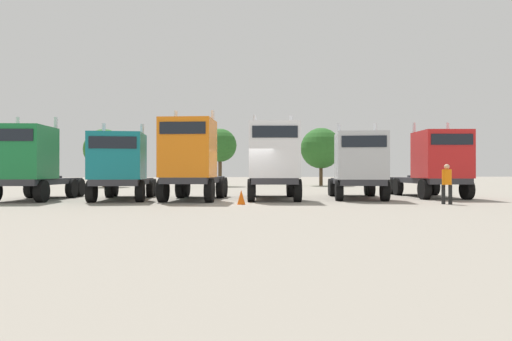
% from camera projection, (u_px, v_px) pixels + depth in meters
% --- Properties ---
extents(ground, '(200.00, 200.00, 0.00)m').
position_uv_depth(ground, '(245.00, 202.00, 19.71)').
color(ground, gray).
extents(semi_truck_green, '(3.01, 6.13, 4.21)m').
position_uv_depth(semi_truck_green, '(29.00, 162.00, 20.68)').
color(semi_truck_green, '#333338').
rests_on(semi_truck_green, ground).
extents(semi_truck_teal, '(2.57, 6.17, 3.88)m').
position_uv_depth(semi_truck_teal, '(121.00, 166.00, 20.93)').
color(semi_truck_teal, '#333338').
rests_on(semi_truck_teal, ground).
extents(semi_truck_orange, '(3.58, 6.07, 4.53)m').
position_uv_depth(semi_truck_orange, '(191.00, 159.00, 20.69)').
color(semi_truck_orange, '#333338').
rests_on(semi_truck_orange, ground).
extents(semi_truck_white, '(3.35, 6.60, 4.40)m').
position_uv_depth(semi_truck_white, '(274.00, 161.00, 21.31)').
color(semi_truck_white, '#333338').
rests_on(semi_truck_white, ground).
extents(semi_truck_silver, '(3.87, 6.71, 3.99)m').
position_uv_depth(semi_truck_silver, '(358.00, 166.00, 21.86)').
color(semi_truck_silver, '#333338').
rests_on(semi_truck_silver, ground).
extents(semi_truck_red, '(3.27, 6.60, 4.18)m').
position_uv_depth(semi_truck_red, '(436.00, 164.00, 22.96)').
color(semi_truck_red, '#333338').
rests_on(semi_truck_red, ground).
extents(visitor_in_hivis, '(0.56, 0.56, 1.77)m').
position_uv_depth(visitor_in_hivis, '(447.00, 181.00, 18.57)').
color(visitor_in_hivis, black).
rests_on(visitor_in_hivis, ground).
extents(traffic_cone_near, '(0.36, 0.36, 0.64)m').
position_uv_depth(traffic_cone_near, '(241.00, 197.00, 18.43)').
color(traffic_cone_near, '#F2590C').
rests_on(traffic_cone_near, ground).
extents(oak_far_left, '(3.81, 3.81, 5.47)m').
position_uv_depth(oak_far_left, '(104.00, 149.00, 39.83)').
color(oak_far_left, '#4C3823').
rests_on(oak_far_left, ground).
extents(oak_far_centre, '(3.30, 3.30, 5.72)m').
position_uv_depth(oak_far_centre, '(220.00, 145.00, 41.84)').
color(oak_far_centre, '#4C3823').
rests_on(oak_far_centre, ground).
extents(oak_far_right, '(4.20, 4.20, 5.99)m').
position_uv_depth(oak_far_right, '(321.00, 148.00, 43.65)').
color(oak_far_right, '#4C3823').
rests_on(oak_far_right, ground).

